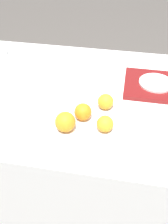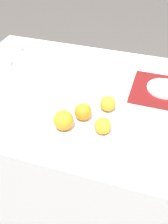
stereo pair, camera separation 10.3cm
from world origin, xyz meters
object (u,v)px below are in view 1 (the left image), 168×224
at_px(orange_1, 65,122).
at_px(orange_2, 83,112).
at_px(serving_tray, 155,85).
at_px(orange_3, 106,102).
at_px(side_plate, 156,83).
at_px(fruit_platter, 84,119).
at_px(orange_0, 105,124).

relative_size(orange_1, orange_2, 1.13).
bearing_deg(orange_2, serving_tray, 45.60).
bearing_deg(serving_tray, orange_3, -134.70).
relative_size(orange_3, side_plate, 0.41).
height_order(orange_2, serving_tray, orange_2).
distance_m(orange_1, serving_tray, 0.51).
height_order(serving_tray, side_plate, side_plate).
relative_size(orange_2, orange_3, 1.05).
xyz_separation_m(fruit_platter, orange_1, (-0.06, -0.07, 0.04)).
height_order(orange_2, side_plate, orange_2).
xyz_separation_m(fruit_platter, orange_2, (-0.00, 0.00, 0.04)).
height_order(orange_0, orange_2, orange_2).
bearing_deg(orange_1, serving_tray, 47.22).
relative_size(fruit_platter, orange_3, 4.80).
height_order(fruit_platter, orange_1, orange_1).
xyz_separation_m(orange_0, side_plate, (0.20, 0.35, -0.02)).
height_order(orange_3, side_plate, orange_3).
bearing_deg(side_plate, orange_0, -119.62).
relative_size(fruit_platter, orange_0, 4.93).
distance_m(orange_1, orange_2, 0.09).
bearing_deg(serving_tray, orange_2, -134.40).
relative_size(orange_2, serving_tray, 0.24).
height_order(fruit_platter, orange_0, orange_0).
height_order(fruit_platter, serving_tray, fruit_platter).
distance_m(orange_0, orange_3, 0.14).
bearing_deg(fruit_platter, orange_0, -29.30).
xyz_separation_m(fruit_platter, side_plate, (0.29, 0.30, 0.01)).
bearing_deg(fruit_platter, orange_2, 167.17).
height_order(fruit_platter, orange_2, orange_2).
bearing_deg(orange_0, side_plate, 60.38).
bearing_deg(orange_2, orange_3, 46.38).
bearing_deg(orange_3, orange_0, -84.04).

